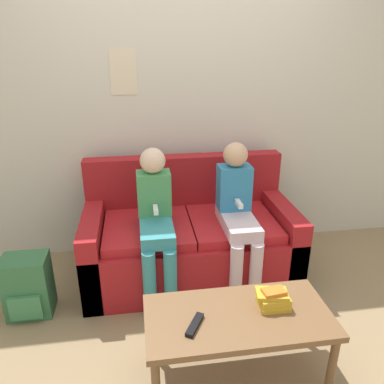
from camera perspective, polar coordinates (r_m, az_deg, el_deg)
name	(u,v)px	position (r m, az deg, el deg)	size (l,w,h in m)	color
ground_plane	(200,314)	(2.73, 1.29, -18.07)	(10.00, 10.00, 0.00)	#937A56
wall_back	(180,101)	(3.14, -1.81, 13.67)	(8.00, 0.07, 2.60)	beige
couch	(189,239)	(2.99, -0.41, -7.21)	(1.60, 0.82, 0.90)	maroon
coffee_table	(238,321)	(2.14, 7.04, -18.99)	(1.00, 0.49, 0.41)	brown
person_left	(156,217)	(2.65, -5.55, -3.74)	(0.24, 0.56, 1.07)	teal
person_right	(238,210)	(2.73, 6.98, -2.78)	(0.24, 0.56, 1.09)	silver
tv_remote	(195,325)	(2.02, 0.42, -19.56)	(0.12, 0.17, 0.02)	black
book_stack	(273,299)	(2.16, 12.28, -15.60)	(0.18, 0.15, 0.11)	gold
backpack	(28,286)	(2.84, -23.71, -13.05)	(0.30, 0.25, 0.43)	#336B42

